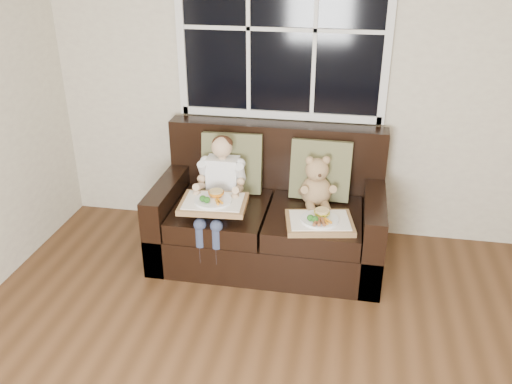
% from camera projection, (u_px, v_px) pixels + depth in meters
% --- Properties ---
extents(room_walls, '(4.52, 5.02, 2.71)m').
position_uv_depth(room_walls, '(300.00, 171.00, 1.77)').
color(room_walls, beige).
rests_on(room_walls, ground).
extents(window_back, '(1.62, 0.04, 1.37)m').
position_uv_depth(window_back, '(282.00, 29.00, 4.01)').
color(window_back, black).
rests_on(window_back, room_walls).
extents(loveseat, '(1.70, 0.92, 0.96)m').
position_uv_depth(loveseat, '(270.00, 218.00, 4.18)').
color(loveseat, black).
rests_on(loveseat, ground).
extents(pillow_left, '(0.48, 0.24, 0.48)m').
position_uv_depth(pillow_left, '(232.00, 163.00, 4.20)').
color(pillow_left, '#656A41').
rests_on(pillow_left, loveseat).
extents(pillow_right, '(0.46, 0.22, 0.47)m').
position_uv_depth(pillow_right, '(321.00, 170.00, 4.10)').
color(pillow_right, '#656A41').
rests_on(pillow_right, loveseat).
extents(child, '(0.34, 0.58, 0.78)m').
position_uv_depth(child, '(220.00, 183.00, 4.00)').
color(child, white).
rests_on(child, loveseat).
extents(teddy_bear, '(0.27, 0.33, 0.40)m').
position_uv_depth(teddy_bear, '(316.00, 185.00, 4.00)').
color(teddy_bear, '#A17A55').
rests_on(teddy_bear, loveseat).
extents(tray_left, '(0.49, 0.39, 0.11)m').
position_uv_depth(tray_left, '(214.00, 202.00, 3.82)').
color(tray_left, '#9D6C47').
rests_on(tray_left, child).
extents(tray_right, '(0.52, 0.43, 0.11)m').
position_uv_depth(tray_right, '(319.00, 222.00, 3.77)').
color(tray_right, '#9D6C47').
rests_on(tray_right, loveseat).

